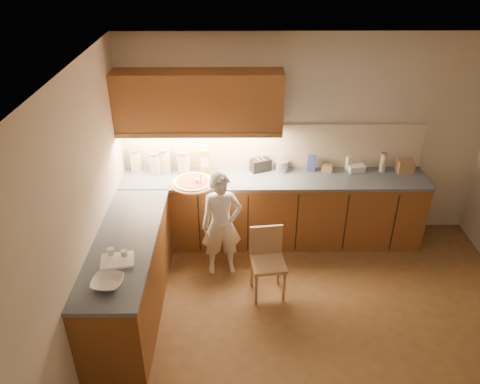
{
  "coord_description": "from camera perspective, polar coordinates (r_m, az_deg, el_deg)",
  "views": [
    {
      "loc": [
        -0.84,
        -3.38,
        3.62
      ],
      "look_at": [
        -0.8,
        1.2,
        1.0
      ],
      "focal_mm": 35.0,
      "sensor_mm": 36.0,
      "label": 1
    }
  ],
  "objects": [
    {
      "name": "wooden_chair",
      "position": [
        5.17,
        3.34,
        -7.9
      ],
      "size": [
        0.4,
        0.4,
        0.81
      ],
      "rotation": [
        0.0,
        0.0,
        0.12
      ],
      "color": "tan",
      "rests_on": "ground"
    },
    {
      "name": "steel_pot",
      "position": [
        5.9,
        5.03,
        3.24
      ],
      "size": [
        0.19,
        0.19,
        0.14
      ],
      "color": "#B1B0B5",
      "rests_on": "l_counter"
    },
    {
      "name": "upper_cabinets",
      "position": [
        5.51,
        -5.09,
        10.92
      ],
      "size": [
        1.95,
        0.36,
        0.73
      ],
      "color": "brown",
      "rests_on": "ground"
    },
    {
      "name": "l_counter",
      "position": [
        5.6,
        -1.26,
        -4.55
      ],
      "size": [
        3.77,
        2.62,
        0.92
      ],
      "color": "brown",
      "rests_on": "ground"
    },
    {
      "name": "spice_jar_b",
      "position": [
        4.52,
        -13.94,
        -7.32
      ],
      "size": [
        0.06,
        0.06,
        0.08
      ],
      "primitive_type": "cylinder",
      "rotation": [
        0.0,
        0.0,
        0.05
      ],
      "color": "silver",
      "rests_on": "l_counter"
    },
    {
      "name": "backsplash",
      "position": [
        5.9,
        4.09,
        5.59
      ],
      "size": [
        3.75,
        0.02,
        0.58
      ],
      "primitive_type": "cube",
      "color": "beige",
      "rests_on": "l_counter"
    },
    {
      "name": "mixing_bowl",
      "position": [
        4.24,
        -15.83,
        -10.58
      ],
      "size": [
        0.3,
        0.3,
        0.07
      ],
      "primitive_type": "imported",
      "rotation": [
        0.0,
        0.0,
        -0.11
      ],
      "color": "white",
      "rests_on": "l_counter"
    },
    {
      "name": "child",
      "position": [
        5.35,
        -2.26,
        -4.0
      ],
      "size": [
        0.51,
        0.38,
        1.29
      ],
      "primitive_type": "imported",
      "rotation": [
        0.0,
        0.0,
        0.16
      ],
      "color": "white",
      "rests_on": "ground"
    },
    {
      "name": "room",
      "position": [
        3.99,
        11.73,
        -0.1
      ],
      "size": [
        4.54,
        4.5,
        2.62
      ],
      "color": "brown",
      "rests_on": "ground"
    },
    {
      "name": "card_box_b",
      "position": [
        6.2,
        19.48,
        2.98
      ],
      "size": [
        0.2,
        0.16,
        0.16
      ],
      "primitive_type": "cube",
      "rotation": [
        0.0,
        0.0,
        0.02
      ],
      "color": "tan",
      "rests_on": "l_counter"
    },
    {
      "name": "pizza_on_board",
      "position": [
        5.62,
        -5.76,
        1.17
      ],
      "size": [
        0.54,
        0.54,
        0.22
      ],
      "rotation": [
        0.0,
        0.0,
        0.43
      ],
      "color": "tan",
      "rests_on": "l_counter"
    },
    {
      "name": "canister_b",
      "position": [
        5.89,
        -10.25,
        3.56
      ],
      "size": [
        0.16,
        0.16,
        0.29
      ],
      "rotation": [
        0.0,
        0.0,
        -0.1
      ],
      "color": "silver",
      "rests_on": "l_counter"
    },
    {
      "name": "spice_jar_a",
      "position": [
        4.56,
        -15.48,
        -7.11
      ],
      "size": [
        0.07,
        0.07,
        0.08
      ],
      "primitive_type": "cylinder",
      "rotation": [
        0.0,
        0.0,
        0.12
      ],
      "color": "white",
      "rests_on": "l_counter"
    },
    {
      "name": "tall_jar",
      "position": [
        6.1,
        17.06,
        3.48
      ],
      "size": [
        0.08,
        0.08,
        0.25
      ],
      "rotation": [
        0.0,
        0.0,
        -0.12
      ],
      "color": "beige",
      "rests_on": "l_counter"
    },
    {
      "name": "dough_cloth",
      "position": [
        4.5,
        -14.72,
        -8.08
      ],
      "size": [
        0.34,
        0.28,
        0.02
      ],
      "primitive_type": "cube",
      "rotation": [
        0.0,
        0.0,
        0.18
      ],
      "color": "white",
      "rests_on": "l_counter"
    },
    {
      "name": "canister_c",
      "position": [
        5.89,
        -9.24,
        3.85
      ],
      "size": [
        0.17,
        0.17,
        0.32
      ],
      "rotation": [
        0.0,
        0.0,
        0.35
      ],
      "color": "beige",
      "rests_on": "l_counter"
    },
    {
      "name": "canister_a",
      "position": [
        5.98,
        -12.63,
        3.8
      ],
      "size": [
        0.15,
        0.15,
        0.3
      ],
      "rotation": [
        0.0,
        0.0,
        -0.34
      ],
      "color": "beige",
      "rests_on": "l_counter"
    },
    {
      "name": "canister_d",
      "position": [
        5.86,
        -6.9,
        3.7
      ],
      "size": [
        0.18,
        0.18,
        0.29
      ],
      "rotation": [
        0.0,
        0.0,
        0.03
      ],
      "color": "beige",
      "rests_on": "l_counter"
    },
    {
      "name": "oil_jug",
      "position": [
        5.82,
        -4.31,
        3.89
      ],
      "size": [
        0.12,
        0.09,
        0.37
      ],
      "rotation": [
        0.0,
        0.0,
        0.01
      ],
      "color": "#AFA323",
      "rests_on": "l_counter"
    },
    {
      "name": "white_bottle",
      "position": [
        6.06,
        13.11,
        3.44
      ],
      "size": [
        0.08,
        0.08,
        0.18
      ],
      "primitive_type": "cube",
      "rotation": [
        0.0,
        0.0,
        0.36
      ],
      "color": "white",
      "rests_on": "l_counter"
    },
    {
      "name": "flat_pack",
      "position": [
        6.07,
        13.94,
        2.87
      ],
      "size": [
        0.23,
        0.18,
        0.08
      ],
      "primitive_type": "cube",
      "rotation": [
        0.0,
        0.0,
        0.19
      ],
      "color": "white",
      "rests_on": "l_counter"
    },
    {
      "name": "toaster",
      "position": [
        5.89,
        2.53,
        3.33
      ],
      "size": [
        0.28,
        0.22,
        0.16
      ],
      "rotation": [
        0.0,
        0.0,
        0.38
      ],
      "color": "black",
      "rests_on": "l_counter"
    },
    {
      "name": "blue_box",
      "position": [
        5.95,
        8.73,
        3.49
      ],
      "size": [
        0.11,
        0.09,
        0.2
      ],
      "primitive_type": "cube",
      "rotation": [
        0.0,
        0.0,
        -0.22
      ],
      "color": "#374DA6",
      "rests_on": "l_counter"
    },
    {
      "name": "card_box_a",
      "position": [
        5.98,
        10.58,
        2.9
      ],
      "size": [
        0.15,
        0.13,
        0.09
      ],
      "primitive_type": "cube",
      "rotation": [
        0.0,
        0.0,
        -0.32
      ],
      "color": "tan",
      "rests_on": "l_counter"
    }
  ]
}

